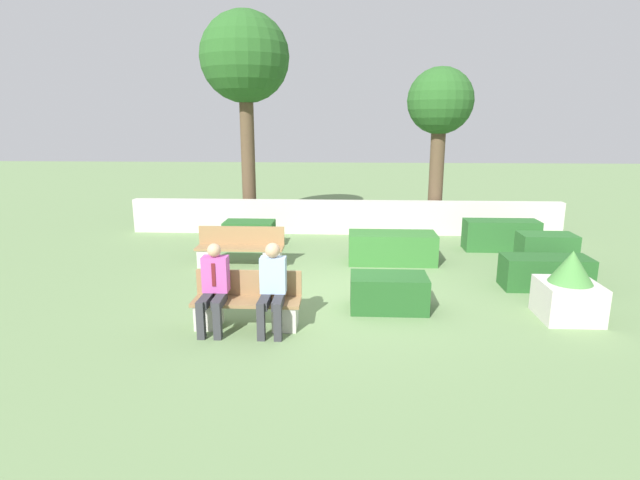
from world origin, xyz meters
The scene contains 15 objects.
ground_plane centered at (0.00, 0.00, 0.00)m, with size 60.00×60.00×0.00m, color #6B8956.
perimeter_wall centered at (0.00, 5.10, 0.46)m, with size 11.84×0.30×0.93m.
bench_front centered at (-1.44, -1.48, 0.31)m, with size 1.63×0.48×0.83m.
bench_left_side centered at (-2.22, 1.78, 0.32)m, with size 1.87×0.48×0.83m.
person_seated_man centered at (-1.89, -1.61, 0.71)m, with size 0.38×0.64×1.31m.
person_seated_woman centered at (-1.02, -1.61, 0.73)m, with size 0.38×0.64×1.32m.
hedge_block_near_left centered at (3.78, 0.60, 0.30)m, with size 1.58×0.65×0.61m.
hedge_block_near_right centered at (3.81, 3.47, 0.37)m, with size 1.75×0.63×0.73m.
hedge_block_mid_left centered at (0.77, -0.64, 0.29)m, with size 1.26×0.73×0.59m.
hedge_block_mid_right centered at (-2.34, 3.46, 0.33)m, with size 1.22×0.73×0.65m.
hedge_block_far_left centered at (1.07, 2.20, 0.34)m, with size 1.91×0.82×0.67m.
hedge_block_far_right centered at (4.21, 1.72, 0.40)m, with size 1.11×0.64×0.80m.
planter_corner_left centered at (3.56, -0.90, 0.48)m, with size 0.87×0.87×1.11m.
tree_leftmost centered at (-2.82, 6.04, 4.69)m, with size 2.50×2.50×6.06m.
tree_center_left centered at (2.56, 5.60, 3.44)m, with size 1.79×1.79×4.49m.
Camera 1 is at (0.04, -8.53, 3.05)m, focal length 28.00 mm.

